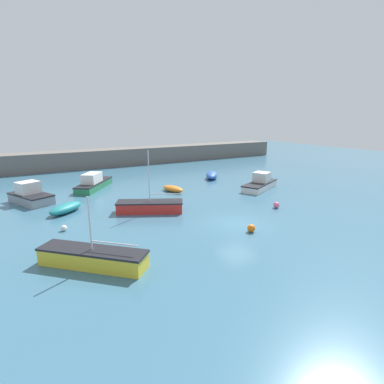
{
  "coord_description": "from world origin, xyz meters",
  "views": [
    {
      "loc": [
        -13.68,
        -16.76,
        7.91
      ],
      "look_at": [
        0.38,
        7.56,
        0.81
      ],
      "focal_mm": 28.0,
      "sensor_mm": 36.0,
      "label": 1
    }
  ],
  "objects": [
    {
      "name": "ground_plane",
      "position": [
        0.0,
        0.0,
        -0.1
      ],
      "size": [
        120.0,
        120.0,
        0.2
      ],
      "primitive_type": "cube",
      "color": "#38667F"
    },
    {
      "name": "harbor_breakwater",
      "position": [
        0.0,
        32.43,
        1.37
      ],
      "size": [
        63.89,
        3.99,
        2.75
      ],
      "primitive_type": "cube",
      "color": "#66605B",
      "rests_on": "ground_plane"
    },
    {
      "name": "motorboat_grey_hull",
      "position": [
        9.39,
        7.81,
        0.61
      ],
      "size": [
        6.07,
        4.25,
        1.83
      ],
      "rotation": [
        0.0,
        0.0,
        3.58
      ],
      "color": "white",
      "rests_on": "ground_plane"
    },
    {
      "name": "sailboat_short_mast",
      "position": [
        -10.91,
        -1.25,
        0.51
      ],
      "size": [
        5.34,
        5.24,
        3.93
      ],
      "rotation": [
        0.0,
        0.0,
        2.37
      ],
      "color": "yellow",
      "rests_on": "ground_plane"
    },
    {
      "name": "cabin_cruiser_white",
      "position": [
        -6.85,
        17.13,
        0.67
      ],
      "size": [
        5.25,
        6.21,
        1.84
      ],
      "rotation": [
        0.0,
        0.0,
        0.94
      ],
      "color": "#287A4C",
      "rests_on": "ground_plane"
    },
    {
      "name": "rowboat_white_midwater",
      "position": [
        -10.83,
        9.51,
        0.39
      ],
      "size": [
        3.47,
        3.17,
        0.79
      ],
      "rotation": [
        0.0,
        0.0,
        0.68
      ],
      "color": "teal",
      "rests_on": "ground_plane"
    },
    {
      "name": "sailboat_twin_hulled",
      "position": [
        -4.59,
        6.12,
        0.49
      ],
      "size": [
        5.68,
        3.98,
        5.27
      ],
      "rotation": [
        0.0,
        0.0,
        2.67
      ],
      "color": "red",
      "rests_on": "ground_plane"
    },
    {
      "name": "rowboat_blue_near",
      "position": [
        0.31,
        11.58,
        0.31
      ],
      "size": [
        1.95,
        3.09,
        0.62
      ],
      "rotation": [
        0.0,
        0.0,
        1.85
      ],
      "color": "orange",
      "rests_on": "ground_plane"
    },
    {
      "name": "open_tender_yellow",
      "position": [
        7.85,
        15.28,
        0.45
      ],
      "size": [
        3.31,
        3.71,
        0.9
      ],
      "rotation": [
        0.0,
        0.0,
        0.92
      ],
      "color": "#2D56B7",
      "rests_on": "ground_plane"
    },
    {
      "name": "motorboat_with_cabin",
      "position": [
        -13.26,
        14.36,
        0.72
      ],
      "size": [
        3.95,
        5.07,
        2.01
      ],
      "rotation": [
        0.0,
        0.0,
        5.15
      ],
      "color": "gray",
      "rests_on": "ground_plane"
    },
    {
      "name": "mooring_buoy_pink",
      "position": [
        5.59,
        1.57,
        0.27
      ],
      "size": [
        0.55,
        0.55,
        0.55
      ],
      "primitive_type": "sphere",
      "color": "#EA668C",
      "rests_on": "ground_plane"
    },
    {
      "name": "mooring_buoy_white",
      "position": [
        -11.57,
        5.1,
        0.21
      ],
      "size": [
        0.43,
        0.43,
        0.43
      ],
      "primitive_type": "sphere",
      "color": "white",
      "rests_on": "ground_plane"
    },
    {
      "name": "mooring_buoy_orange",
      "position": [
        -0.17,
        -1.73,
        0.28
      ],
      "size": [
        0.56,
        0.56,
        0.56
      ],
      "primitive_type": "sphere",
      "color": "orange",
      "rests_on": "ground_plane"
    }
  ]
}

